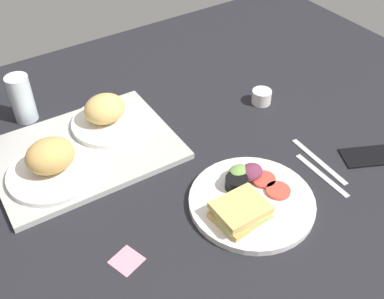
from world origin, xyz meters
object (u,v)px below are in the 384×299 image
(serving_tray, at_px, (85,151))
(fork, at_px, (322,175))
(drinking_glass, at_px, (22,99))
(knife, at_px, (319,161))
(cell_phone, at_px, (371,155))
(bread_plate_far, at_px, (108,115))
(sticky_note, at_px, (127,260))
(espresso_cup, at_px, (262,97))
(bread_plate_near, at_px, (51,163))
(plate_with_salad, at_px, (249,199))

(serving_tray, bearing_deg, fork, -41.23)
(fork, bearing_deg, drinking_glass, 41.21)
(knife, height_order, cell_phone, cell_phone)
(serving_tray, bearing_deg, cell_phone, -34.36)
(bread_plate_far, bearing_deg, knife, -46.77)
(serving_tray, relative_size, sticky_note, 8.04)
(serving_tray, bearing_deg, drinking_glass, 108.81)
(espresso_cup, xyz_separation_m, knife, (-0.04, -0.28, -0.02))
(serving_tray, relative_size, bread_plate_near, 2.12)
(drinking_glass, height_order, espresso_cup, drinking_glass)
(drinking_glass, xyz_separation_m, fork, (0.52, -0.61, -0.06))
(plate_with_salad, bearing_deg, sticky_note, 177.29)
(serving_tray, bearing_deg, knife, -36.37)
(bread_plate_near, xyz_separation_m, espresso_cup, (0.61, -0.03, -0.03))
(bread_plate_near, xyz_separation_m, sticky_note, (0.04, -0.30, -0.05))
(bread_plate_far, distance_m, drinking_glass, 0.24)
(bread_plate_near, bearing_deg, serving_tray, 25.44)
(drinking_glass, bearing_deg, espresso_cup, -26.56)
(knife, bearing_deg, bread_plate_near, 64.75)
(espresso_cup, relative_size, sticky_note, 1.00)
(drinking_glass, bearing_deg, cell_phone, -43.16)
(drinking_glass, bearing_deg, bread_plate_far, -44.61)
(bread_plate_near, distance_m, bread_plate_far, 0.22)
(bread_plate_far, relative_size, knife, 1.10)
(serving_tray, height_order, fork, serving_tray)
(drinking_glass, bearing_deg, knife, -46.12)
(bread_plate_far, height_order, sticky_note, bread_plate_far)
(bread_plate_far, relative_size, drinking_glass, 1.56)
(cell_phone, height_order, sticky_note, cell_phone)
(bread_plate_near, bearing_deg, sticky_note, -83.44)
(espresso_cup, xyz_separation_m, cell_phone, (0.08, -0.33, -0.02))
(bread_plate_far, height_order, drinking_glass, drinking_glass)
(plate_with_salad, distance_m, knife, 0.24)
(knife, distance_m, sticky_note, 0.54)
(drinking_glass, height_order, fork, drinking_glass)
(serving_tray, distance_m, fork, 0.59)
(plate_with_salad, bearing_deg, bread_plate_far, 108.80)
(sticky_note, bearing_deg, bread_plate_far, 68.90)
(bread_plate_near, height_order, fork, bread_plate_near)
(cell_phone, bearing_deg, knife, 179.56)
(bread_plate_near, distance_m, espresso_cup, 0.61)
(bread_plate_near, bearing_deg, plate_with_salad, -43.67)
(drinking_glass, height_order, cell_phone, drinking_glass)
(serving_tray, height_order, cell_phone, serving_tray)
(serving_tray, distance_m, cell_phone, 0.72)
(bread_plate_far, xyz_separation_m, drinking_glass, (-0.17, 0.17, 0.02))
(bread_plate_near, height_order, plate_with_salad, bread_plate_near)
(fork, height_order, sticky_note, fork)
(drinking_glass, bearing_deg, plate_with_salad, -61.93)
(espresso_cup, distance_m, knife, 0.28)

